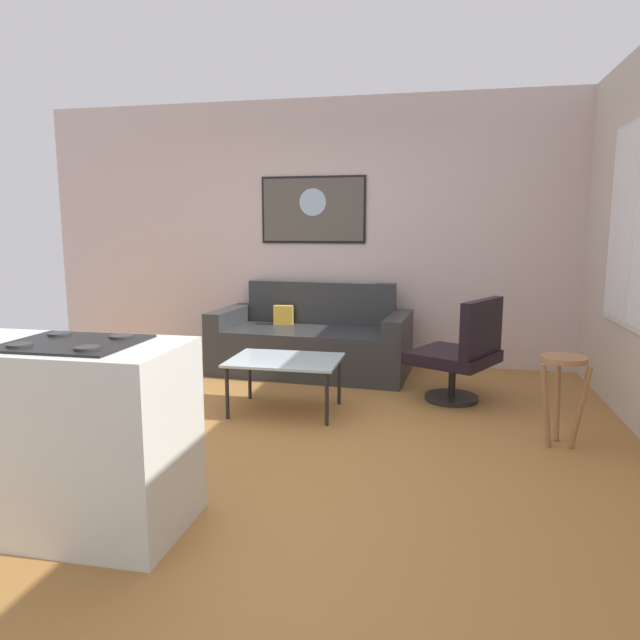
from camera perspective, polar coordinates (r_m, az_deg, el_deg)
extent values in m
cube|color=#A46F36|center=(4.15, -5.83, -11.71)|extent=(6.40, 6.40, 0.04)
cube|color=beige|center=(6.24, 0.73, 8.62)|extent=(6.40, 0.05, 2.80)
cube|color=#2D2E30|center=(5.81, -0.92, -3.07)|extent=(1.65, 1.02, 0.45)
cube|color=#2D2E30|center=(6.09, 0.09, 1.76)|extent=(1.59, 0.27, 0.44)
cube|color=#2D2E30|center=(6.10, -8.88, -1.76)|extent=(0.25, 0.92, 0.63)
cube|color=#2D2E30|center=(5.61, 7.76, -2.69)|extent=(0.25, 0.92, 0.63)
cube|color=gold|center=(6.01, -3.66, 0.50)|extent=(0.21, 0.13, 0.20)
cube|color=silver|center=(4.56, -3.49, -3.99)|extent=(0.87, 0.64, 0.02)
cylinder|color=#232326|center=(4.48, -9.22, -7.17)|extent=(0.03, 0.03, 0.41)
cylinder|color=#232326|center=(4.27, 0.68, -7.85)|extent=(0.03, 0.03, 0.41)
cylinder|color=#232326|center=(4.97, -7.01, -5.50)|extent=(0.03, 0.03, 0.41)
cylinder|color=#232326|center=(4.78, 1.91, -6.01)|extent=(0.03, 0.03, 0.41)
cylinder|color=black|center=(5.07, 12.94, -7.55)|extent=(0.45, 0.45, 0.04)
cylinder|color=black|center=(5.02, 13.02, -5.43)|extent=(0.06, 0.06, 0.35)
cube|color=black|center=(4.98, 13.09, -3.60)|extent=(0.85, 0.86, 0.10)
cube|color=black|center=(4.82, 15.79, -0.74)|extent=(0.37, 0.61, 0.46)
cylinder|color=#996941|center=(4.13, 23.13, -3.58)|extent=(0.29, 0.29, 0.03)
cylinder|color=#996941|center=(4.32, 22.55, -7.22)|extent=(0.04, 0.12, 0.58)
cylinder|color=#996941|center=(4.12, 21.55, -7.92)|extent=(0.12, 0.09, 0.58)
cylinder|color=#996941|center=(4.17, 24.49, -7.93)|extent=(0.12, 0.09, 0.58)
cube|color=silver|center=(3.22, -27.15, -9.92)|extent=(1.61, 0.62, 0.91)
cube|color=black|center=(2.94, -23.40, -2.11)|extent=(0.60, 0.50, 0.01)
cylinder|color=#2D2D2D|center=(2.93, -27.71, -2.21)|extent=(0.11, 0.11, 0.01)
cylinder|color=#2D2D2D|center=(2.73, -22.16, -2.60)|extent=(0.11, 0.11, 0.01)
cylinder|color=#2D2D2D|center=(3.15, -24.50, -1.26)|extent=(0.11, 0.11, 0.01)
cylinder|color=#2D2D2D|center=(2.96, -19.16, -1.56)|extent=(0.11, 0.11, 0.01)
cube|color=black|center=(6.23, -0.69, 10.90)|extent=(1.13, 0.01, 0.71)
cube|color=#524D45|center=(6.22, -0.71, 10.91)|extent=(1.08, 0.02, 0.66)
cylinder|color=#9FB7D1|center=(6.21, -0.73, 11.64)|extent=(0.29, 0.01, 0.29)
cube|color=silver|center=(4.81, 29.00, 8.31)|extent=(0.02, 1.31, 1.54)
cube|color=white|center=(4.80, 28.88, 8.31)|extent=(0.01, 1.23, 1.46)
cube|color=silver|center=(4.80, 28.84, 8.32)|extent=(0.01, 0.04, 1.46)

